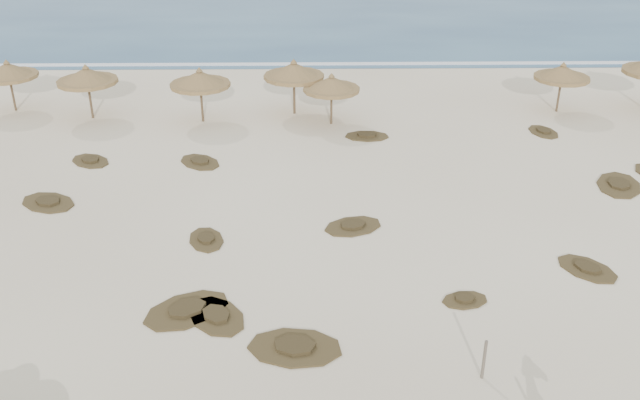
{
  "coord_description": "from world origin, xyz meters",
  "views": [
    {
      "loc": [
        -0.18,
        -16.59,
        12.21
      ],
      "look_at": [
        0.15,
        5.0,
        1.3
      ],
      "focal_mm": 40.0,
      "sensor_mm": 36.0,
      "label": 1
    }
  ],
  "objects": [
    {
      "name": "scrub_9",
      "position": [
        -0.63,
        -1.28,
        0.05
      ],
      "size": [
        2.8,
        2.01,
        0.16
      ],
      "rotation": [
        0.0,
        0.0,
        3.01
      ],
      "color": "#4D3D22",
      "rests_on": "ground"
    },
    {
      "name": "scrub_3",
      "position": [
        1.32,
        5.43,
        0.05
      ],
      "size": [
        2.49,
        2.08,
        0.16
      ],
      "rotation": [
        0.0,
        0.0,
        0.38
      ],
      "color": "#4D3D22",
      "rests_on": "ground"
    },
    {
      "name": "palapa_5",
      "position": [
        12.28,
        17.34,
        1.98
      ],
      "size": [
        3.34,
        3.34,
        2.55
      ],
      "rotation": [
        0.0,
        0.0,
        -0.26
      ],
      "color": "brown",
      "rests_on": "ground"
    },
    {
      "name": "ground",
      "position": [
        0.0,
        0.0,
        0.0
      ],
      "size": [
        160.0,
        160.0,
        0.0
      ],
      "primitive_type": "plane",
      "color": "#FAEECE",
      "rests_on": "ground"
    },
    {
      "name": "palapa_4",
      "position": [
        0.85,
        15.75,
        1.96
      ],
      "size": [
        3.09,
        3.09,
        2.52
      ],
      "rotation": [
        0.0,
        0.0,
        -0.16
      ],
      "color": "brown",
      "rests_on": "ground"
    },
    {
      "name": "palapa_3",
      "position": [
        -0.95,
        17.26,
        2.16
      ],
      "size": [
        3.72,
        3.72,
        2.79
      ],
      "rotation": [
        0.0,
        0.0,
        0.3
      ],
      "color": "brown",
      "rests_on": "ground"
    },
    {
      "name": "palapa_1",
      "position": [
        -10.88,
        16.75,
        2.11
      ],
      "size": [
        3.78,
        3.78,
        2.72
      ],
      "rotation": [
        0.0,
        0.0,
        0.39
      ],
      "color": "brown",
      "rests_on": "ground"
    },
    {
      "name": "scrub_10",
      "position": [
        10.75,
        14.42,
        0.05
      ],
      "size": [
        1.59,
        2.05,
        0.16
      ],
      "rotation": [
        0.0,
        0.0,
        1.82
      ],
      "color": "#4D3D22",
      "rests_on": "ground"
    },
    {
      "name": "scrub_12",
      "position": [
        4.38,
        0.85,
        0.05
      ],
      "size": [
        1.57,
        1.2,
        0.16
      ],
      "rotation": [
        0.0,
        0.0,
        0.22
      ],
      "color": "#4D3D22",
      "rests_on": "ground"
    },
    {
      "name": "palapa_0",
      "position": [
        -15.09,
        17.9,
        2.05
      ],
      "size": [
        3.3,
        3.3,
        2.64
      ],
      "rotation": [
        0.0,
        0.0,
        0.19
      ],
      "color": "brown",
      "rests_on": "ground"
    },
    {
      "name": "scrub_11",
      "position": [
        -2.9,
        0.16,
        0.05
      ],
      "size": [
        2.43,
        2.61,
        0.16
      ],
      "rotation": [
        0.0,
        0.0,
        2.19
      ],
      "color": "#4D3D22",
      "rests_on": "ground"
    },
    {
      "name": "scrub_2",
      "position": [
        -3.75,
        4.56,
        0.05
      ],
      "size": [
        1.65,
        2.04,
        0.16
      ],
      "rotation": [
        0.0,
        0.0,
        1.89
      ],
      "color": "#4D3D22",
      "rests_on": "ground"
    },
    {
      "name": "fence_post_far",
      "position": [
        4.15,
        -2.52,
        0.58
      ],
      "size": [
        0.09,
        0.09,
        1.16
      ],
      "primitive_type": "cylinder",
      "rotation": [
        0.0,
        0.0,
        -0.05
      ],
      "color": "#6E6153",
      "rests_on": "ground"
    },
    {
      "name": "scrub_14",
      "position": [
        12.04,
        8.64,
        0.05
      ],
      "size": [
        2.49,
        3.0,
        0.16
      ],
      "rotation": [
        0.0,
        0.0,
        1.2
      ],
      "color": "#4D3D22",
      "rests_on": "ground"
    },
    {
      "name": "scrub_13",
      "position": [
        -4.86,
        11.16,
        0.05
      ],
      "size": [
        2.41,
        2.42,
        0.16
      ],
      "rotation": [
        0.0,
        0.0,
        2.34
      ],
      "color": "#4D3D22",
      "rests_on": "ground"
    },
    {
      "name": "scrub_7",
      "position": [
        2.45,
        14.02,
        0.05
      ],
      "size": [
        2.09,
        1.4,
        0.16
      ],
      "rotation": [
        0.0,
        0.0,
        3.1
      ],
      "color": "#4D3D22",
      "rests_on": "ground"
    },
    {
      "name": "foam_line",
      "position": [
        0.0,
        26.0,
        0.0
      ],
      "size": [
        70.0,
        0.6,
        0.01
      ],
      "primitive_type": "cube",
      "color": "white",
      "rests_on": "ground"
    },
    {
      "name": "scrub_15",
      "position": [
        -3.79,
        0.46,
        0.05
      ],
      "size": [
        3.14,
        2.89,
        0.16
      ],
      "rotation": [
        0.0,
        0.0,
        0.59
      ],
      "color": "#4D3D22",
      "rests_on": "ground"
    },
    {
      "name": "scrub_4",
      "position": [
        8.62,
        2.52,
        0.05
      ],
      "size": [
        2.29,
        2.4,
        0.16
      ],
      "rotation": [
        0.0,
        0.0,
        2.24
      ],
      "color": "#4D3D22",
      "rests_on": "ground"
    },
    {
      "name": "palapa_2",
      "position": [
        -5.39,
        16.2,
        2.09
      ],
      "size": [
        3.63,
        3.63,
        2.7
      ],
      "rotation": [
        0.0,
        0.0,
        0.31
      ],
      "color": "brown",
      "rests_on": "ground"
    },
    {
      "name": "scrub_6",
      "position": [
        -9.54,
        11.34,
        0.05
      ],
      "size": [
        2.3,
        2.22,
        0.16
      ],
      "rotation": [
        0.0,
        0.0,
        2.44
      ],
      "color": "#4D3D22",
      "rests_on": "ground"
    },
    {
      "name": "scrub_1",
      "position": [
        -10.07,
        7.45,
        0.05
      ],
      "size": [
        2.77,
        2.5,
        0.16
      ],
      "rotation": [
        0.0,
        0.0,
        2.59
      ],
      "color": "#4D3D22",
      "rests_on": "ground"
    }
  ]
}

